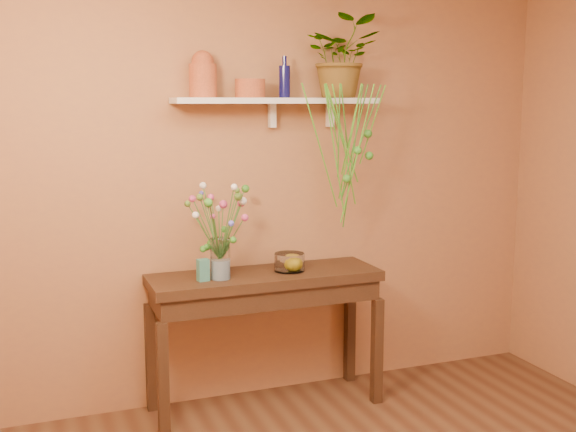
% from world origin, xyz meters
% --- Properties ---
extents(room, '(4.04, 4.04, 2.70)m').
position_xyz_m(room, '(0.00, 0.00, 1.35)').
color(room, '#563620').
rests_on(room, ground).
extents(sideboard, '(1.43, 0.46, 0.87)m').
position_xyz_m(sideboard, '(-0.08, 1.75, 0.74)').
color(sideboard, '#3D2317').
rests_on(sideboard, ground).
extents(wall_shelf, '(1.30, 0.24, 0.19)m').
position_xyz_m(wall_shelf, '(0.06, 1.87, 1.92)').
color(wall_shelf, white).
rests_on(wall_shelf, room).
extents(terracotta_jug, '(0.18, 0.18, 0.28)m').
position_xyz_m(terracotta_jug, '(-0.41, 1.90, 2.07)').
color(terracotta_jug, '#BB4F28').
rests_on(terracotta_jug, wall_shelf).
extents(terracotta_pot, '(0.21, 0.21, 0.11)m').
position_xyz_m(terracotta_pot, '(-0.13, 1.85, 1.99)').
color(terracotta_pot, '#BB4F28').
rests_on(terracotta_pot, wall_shelf).
extents(blue_bottle, '(0.09, 0.09, 0.25)m').
position_xyz_m(blue_bottle, '(0.10, 1.87, 2.04)').
color(blue_bottle, '#0E0E47').
rests_on(blue_bottle, wall_shelf).
extents(spider_plant, '(0.56, 0.53, 0.51)m').
position_xyz_m(spider_plant, '(0.48, 1.85, 2.19)').
color(spider_plant, '#398225').
rests_on(spider_plant, wall_shelf).
extents(plant_fronds, '(0.66, 0.38, 0.90)m').
position_xyz_m(plant_fronds, '(0.48, 1.69, 1.64)').
color(plant_fronds, '#398225').
rests_on(plant_fronds, wall_shelf).
extents(glass_vase, '(0.12, 0.12, 0.25)m').
position_xyz_m(glass_vase, '(-0.37, 1.70, 0.97)').
color(glass_vase, white).
rests_on(glass_vase, sideboard).
extents(bouquet, '(0.42, 0.50, 0.46)m').
position_xyz_m(bouquet, '(-0.37, 1.70, 1.27)').
color(bouquet, '#386B28').
rests_on(bouquet, glass_vase).
extents(glass_bowl, '(0.19, 0.19, 0.11)m').
position_xyz_m(glass_bowl, '(0.08, 1.74, 0.92)').
color(glass_bowl, white).
rests_on(glass_bowl, sideboard).
extents(lemon, '(0.09, 0.09, 0.09)m').
position_xyz_m(lemon, '(0.10, 1.73, 0.92)').
color(lemon, yellow).
rests_on(lemon, glass_bowl).
extents(carton, '(0.07, 0.06, 0.13)m').
position_xyz_m(carton, '(-0.48, 1.69, 0.93)').
color(carton, '#275C7D').
rests_on(carton, sideboard).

